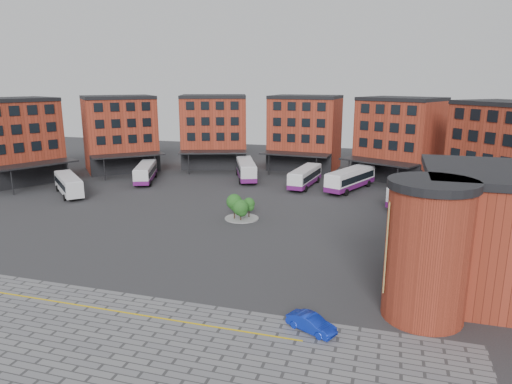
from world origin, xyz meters
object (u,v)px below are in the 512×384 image
(tree_island, at_px, (240,207))
(bus_a, at_px, (69,183))
(bus_f, at_px, (420,193))
(bus_b, at_px, (146,172))
(bus_e, at_px, (351,179))
(bus_c, at_px, (246,169))
(bus_d, at_px, (305,177))
(blue_car, at_px, (311,323))

(tree_island, relative_size, bus_a, 0.45)
(bus_f, bearing_deg, bus_a, -138.23)
(bus_b, relative_size, bus_e, 0.91)
(bus_a, height_order, bus_c, bus_c)
(bus_a, xyz_separation_m, bus_e, (41.89, 15.86, 0.04))
(bus_a, relative_size, bus_c, 0.80)
(bus_c, bearing_deg, bus_d, -35.70)
(bus_b, height_order, bus_f, bus_f)
(bus_b, height_order, bus_d, bus_d)
(bus_a, height_order, bus_d, bus_d)
(bus_b, distance_m, bus_c, 17.79)
(bus_f, bearing_deg, tree_island, -116.25)
(bus_c, xyz_separation_m, bus_f, (29.13, -9.96, 0.06))
(bus_a, distance_m, bus_f, 52.93)
(bus_a, bearing_deg, bus_c, -8.47)
(bus_a, bearing_deg, bus_d, -22.48)
(tree_island, bearing_deg, bus_f, 31.62)
(bus_e, bearing_deg, tree_island, -97.81)
(bus_a, distance_m, bus_d, 37.95)
(tree_island, relative_size, bus_d, 0.38)
(bus_b, bearing_deg, bus_d, -12.73)
(bus_e, bearing_deg, bus_f, -11.87)
(bus_b, relative_size, bus_d, 0.98)
(bus_c, height_order, bus_f, bus_f)
(bus_b, distance_m, blue_car, 54.76)
(bus_b, relative_size, blue_car, 3.05)
(tree_island, relative_size, blue_car, 1.18)
(tree_island, distance_m, bus_d, 21.55)
(blue_car, bearing_deg, bus_b, 67.90)
(bus_f, bearing_deg, bus_c, -166.74)
(bus_c, height_order, bus_e, bus_e)
(bus_b, distance_m, bus_e, 35.46)
(bus_a, bearing_deg, bus_b, 13.14)
(bus_d, distance_m, bus_f, 19.29)
(tree_island, xyz_separation_m, bus_b, (-23.18, 16.82, -0.07))
(bus_f, bearing_deg, bus_b, -151.72)
(tree_island, xyz_separation_m, bus_e, (12.06, 20.76, 0.10))
(blue_car, bearing_deg, bus_e, 27.71)
(bus_c, relative_size, bus_f, 1.01)
(bus_b, bearing_deg, bus_f, -25.31)
(bus_c, distance_m, bus_e, 19.07)
(tree_island, height_order, bus_d, tree_island)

